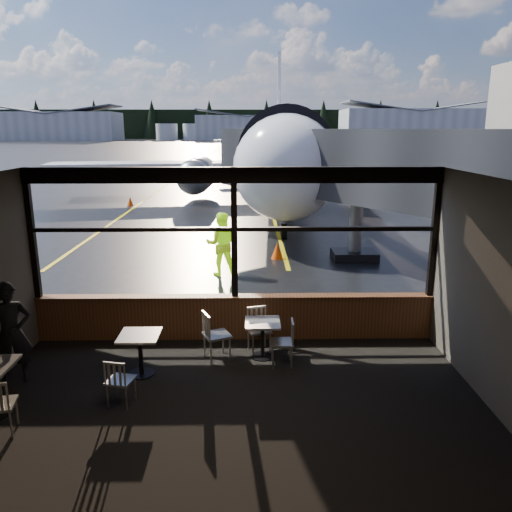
{
  "coord_description": "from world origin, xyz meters",
  "views": [
    {
      "loc": [
        0.28,
        -9.58,
        4.21
      ],
      "look_at": [
        0.44,
        1.0,
        1.5
      ],
      "focal_mm": 35.0,
      "sensor_mm": 36.0,
      "label": 1
    }
  ],
  "objects_px": {
    "chair_mid_s": "(121,381)",
    "cone_nose": "(277,251)",
    "chair_near_w": "(217,336)",
    "ground_crew": "(221,244)",
    "cafe_table_near": "(263,340)",
    "cafe_table_mid": "(141,355)",
    "airliner": "(281,109)",
    "cone_wing": "(130,201)",
    "passenger": "(11,333)",
    "chair_near_e": "(282,343)",
    "chair_near_n": "(259,331)",
    "jet_bridge": "(358,193)"
  },
  "relations": [
    {
      "from": "chair_near_w",
      "to": "cone_nose",
      "type": "height_order",
      "value": "chair_near_w"
    },
    {
      "from": "cone_nose",
      "to": "airliner",
      "type": "bearing_deg",
      "value": 86.01
    },
    {
      "from": "cone_nose",
      "to": "cafe_table_mid",
      "type": "bearing_deg",
      "value": -109.51
    },
    {
      "from": "airliner",
      "to": "ground_crew",
      "type": "xyz_separation_m",
      "value": [
        -2.78,
        -16.54,
        -4.38
      ]
    },
    {
      "from": "ground_crew",
      "to": "cafe_table_near",
      "type": "bearing_deg",
      "value": 97.24
    },
    {
      "from": "cafe_table_near",
      "to": "jet_bridge",
      "type": "bearing_deg",
      "value": 64.39
    },
    {
      "from": "cafe_table_near",
      "to": "chair_near_n",
      "type": "relative_size",
      "value": 0.82
    },
    {
      "from": "passenger",
      "to": "chair_mid_s",
      "type": "bearing_deg",
      "value": -44.39
    },
    {
      "from": "cafe_table_mid",
      "to": "chair_mid_s",
      "type": "distance_m",
      "value": 0.97
    },
    {
      "from": "passenger",
      "to": "cone_wing",
      "type": "distance_m",
      "value": 20.3
    },
    {
      "from": "cafe_table_near",
      "to": "cafe_table_mid",
      "type": "relative_size",
      "value": 0.94
    },
    {
      "from": "airliner",
      "to": "cone_wing",
      "type": "relative_size",
      "value": 69.24
    },
    {
      "from": "passenger",
      "to": "cone_wing",
      "type": "relative_size",
      "value": 3.52
    },
    {
      "from": "jet_bridge",
      "to": "ground_crew",
      "type": "distance_m",
      "value": 4.42
    },
    {
      "from": "airliner",
      "to": "cafe_table_mid",
      "type": "distance_m",
      "value": 23.62
    },
    {
      "from": "chair_near_w",
      "to": "passenger",
      "type": "height_order",
      "value": "passenger"
    },
    {
      "from": "chair_near_e",
      "to": "ground_crew",
      "type": "relative_size",
      "value": 0.47
    },
    {
      "from": "chair_near_n",
      "to": "cone_nose",
      "type": "xyz_separation_m",
      "value": [
        0.75,
        7.13,
        -0.16
      ]
    },
    {
      "from": "ground_crew",
      "to": "cone_wing",
      "type": "height_order",
      "value": "ground_crew"
    },
    {
      "from": "chair_near_w",
      "to": "passenger",
      "type": "bearing_deg",
      "value": -99.82
    },
    {
      "from": "chair_near_e",
      "to": "passenger",
      "type": "height_order",
      "value": "passenger"
    },
    {
      "from": "jet_bridge",
      "to": "chair_near_e",
      "type": "distance_m",
      "value": 7.48
    },
    {
      "from": "airliner",
      "to": "ground_crew",
      "type": "height_order",
      "value": "airliner"
    },
    {
      "from": "cafe_table_mid",
      "to": "chair_near_w",
      "type": "relative_size",
      "value": 0.79
    },
    {
      "from": "chair_mid_s",
      "to": "cone_wing",
      "type": "height_order",
      "value": "chair_mid_s"
    },
    {
      "from": "ground_crew",
      "to": "cone_wing",
      "type": "relative_size",
      "value": 3.7
    },
    {
      "from": "chair_near_e",
      "to": "chair_mid_s",
      "type": "relative_size",
      "value": 1.08
    },
    {
      "from": "cafe_table_near",
      "to": "ground_crew",
      "type": "height_order",
      "value": "ground_crew"
    },
    {
      "from": "chair_mid_s",
      "to": "cone_nose",
      "type": "height_order",
      "value": "chair_mid_s"
    },
    {
      "from": "airliner",
      "to": "passenger",
      "type": "distance_m",
      "value": 24.16
    },
    {
      "from": "chair_near_w",
      "to": "chair_near_n",
      "type": "distance_m",
      "value": 0.85
    },
    {
      "from": "cafe_table_mid",
      "to": "chair_near_n",
      "type": "relative_size",
      "value": 0.86
    },
    {
      "from": "chair_near_n",
      "to": "chair_mid_s",
      "type": "relative_size",
      "value": 1.09
    },
    {
      "from": "chair_near_n",
      "to": "airliner",
      "type": "bearing_deg",
      "value": -109.38
    },
    {
      "from": "airliner",
      "to": "chair_near_e",
      "type": "relative_size",
      "value": 40.11
    },
    {
      "from": "jet_bridge",
      "to": "chair_near_w",
      "type": "relative_size",
      "value": 11.06
    },
    {
      "from": "cafe_table_mid",
      "to": "chair_near_w",
      "type": "xyz_separation_m",
      "value": [
        1.3,
        0.58,
        0.1
      ]
    },
    {
      "from": "cafe_table_mid",
      "to": "cone_wing",
      "type": "height_order",
      "value": "cafe_table_mid"
    },
    {
      "from": "cafe_table_mid",
      "to": "passenger",
      "type": "bearing_deg",
      "value": -174.22
    },
    {
      "from": "chair_near_e",
      "to": "cone_nose",
      "type": "xyz_separation_m",
      "value": [
        0.35,
        7.69,
        -0.16
      ]
    },
    {
      "from": "airliner",
      "to": "jet_bridge",
      "type": "distance_m",
      "value": 16.07
    },
    {
      "from": "chair_near_e",
      "to": "chair_mid_s",
      "type": "xyz_separation_m",
      "value": [
        -2.6,
        -1.3,
        -0.03
      ]
    },
    {
      "from": "cafe_table_near",
      "to": "cone_nose",
      "type": "relative_size",
      "value": 1.29
    },
    {
      "from": "chair_near_w",
      "to": "chair_mid_s",
      "type": "bearing_deg",
      "value": -65.15
    },
    {
      "from": "chair_near_e",
      "to": "ground_crew",
      "type": "xyz_separation_m",
      "value": [
        -1.4,
        5.9,
        0.49
      ]
    },
    {
      "from": "cafe_table_near",
      "to": "chair_near_e",
      "type": "bearing_deg",
      "value": -42.66
    },
    {
      "from": "jet_bridge",
      "to": "cafe_table_mid",
      "type": "bearing_deg",
      "value": -126.52
    },
    {
      "from": "cafe_table_mid",
      "to": "passenger",
      "type": "relative_size",
      "value": 0.43
    },
    {
      "from": "cafe_table_near",
      "to": "chair_near_n",
      "type": "bearing_deg",
      "value": 103.38
    },
    {
      "from": "chair_near_n",
      "to": "chair_mid_s",
      "type": "xyz_separation_m",
      "value": [
        -2.2,
        -1.86,
        -0.04
      ]
    }
  ]
}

